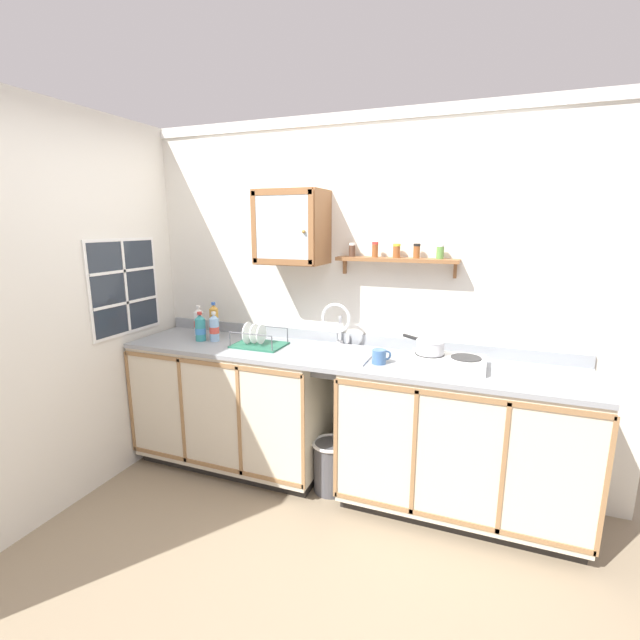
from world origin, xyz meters
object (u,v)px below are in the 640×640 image
at_px(bottle_juice_amber_3, 214,321).
at_px(mug, 380,356).
at_px(sink, 330,354).
at_px(saucepan, 430,346).
at_px(dish_rack, 258,341).
at_px(bottle_water_blue_2, 214,328).
at_px(hot_plate_stove, 447,362).
at_px(trash_bin, 331,465).
at_px(wall_cabinet, 292,227).
at_px(bottle_opaque_white_1, 199,322).
at_px(bottle_detergent_teal_0, 200,328).

height_order(bottle_juice_amber_3, mug, bottle_juice_amber_3).
relative_size(sink, bottle_juice_amber_3, 2.20).
distance_m(saucepan, dish_rack, 1.20).
bearing_deg(sink, bottle_water_blue_2, -177.55).
xyz_separation_m(bottle_water_blue_2, dish_rack, (0.36, 0.00, -0.06)).
xyz_separation_m(hot_plate_stove, trash_bin, (-0.72, -0.07, -0.81)).
bearing_deg(mug, wall_cabinet, 162.54).
xyz_separation_m(saucepan, wall_cabinet, (-0.98, 0.11, 0.72)).
height_order(dish_rack, trash_bin, dish_rack).
distance_m(bottle_water_blue_2, mug, 1.28).
bearing_deg(dish_rack, sink, 4.00).
distance_m(sink, bottle_juice_amber_3, 0.98).
relative_size(mug, wall_cabinet, 0.23).
bearing_deg(bottle_opaque_white_1, hot_plate_stove, -3.03).
bearing_deg(mug, bottle_detergent_teal_0, 177.39).
xyz_separation_m(wall_cabinet, trash_bin, (0.36, -0.20, -1.61)).
height_order(bottle_detergent_teal_0, wall_cabinet, wall_cabinet).
bearing_deg(sink, hot_plate_stove, -3.19).
bearing_deg(wall_cabinet, sink, -15.70).
bearing_deg(dish_rack, bottle_detergent_teal_0, -176.48).
distance_m(sink, wall_cabinet, 0.90).
height_order(bottle_juice_amber_3, dish_rack, bottle_juice_amber_3).
xyz_separation_m(bottle_opaque_white_1, mug, (1.48, -0.18, -0.06)).
bearing_deg(hot_plate_stove, bottle_detergent_teal_0, -179.27).
bearing_deg(trash_bin, hot_plate_stove, 5.82).
bearing_deg(saucepan, dish_rack, -179.18).
height_order(bottle_opaque_white_1, trash_bin, bottle_opaque_white_1).
bearing_deg(bottle_water_blue_2, dish_rack, 0.15).
bearing_deg(bottle_opaque_white_1, bottle_juice_amber_3, 2.40).
xyz_separation_m(sink, hot_plate_stove, (0.78, -0.04, 0.05)).
distance_m(bottle_water_blue_2, wall_cabinet, 0.95).
bearing_deg(bottle_opaque_white_1, bottle_water_blue_2, -24.96).
relative_size(bottle_detergent_teal_0, mug, 1.92).
bearing_deg(trash_bin, bottle_opaque_white_1, 171.45).
relative_size(sink, trash_bin, 1.63).
relative_size(bottle_water_blue_2, trash_bin, 0.61).
xyz_separation_m(bottle_opaque_white_1, bottle_juice_amber_3, (0.14, 0.01, 0.02)).
xyz_separation_m(sink, bottle_opaque_white_1, (-1.10, 0.06, 0.12)).
bearing_deg(trash_bin, saucepan, 8.97).
bearing_deg(dish_rack, wall_cabinet, 29.06).
distance_m(sink, trash_bin, 0.77).
xyz_separation_m(saucepan, mug, (-0.29, -0.11, -0.07)).
relative_size(hot_plate_stove, dish_rack, 1.25).
relative_size(mug, trash_bin, 0.31).
relative_size(saucepan, trash_bin, 0.78).
bearing_deg(bottle_juice_amber_3, trash_bin, -9.99).
bearing_deg(sink, bottle_juice_amber_3, 176.34).
bearing_deg(saucepan, bottle_water_blue_2, -179.34).
bearing_deg(wall_cabinet, bottle_water_blue_2, -167.92).
xyz_separation_m(saucepan, bottle_detergent_teal_0, (-1.67, -0.05, -0.02)).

